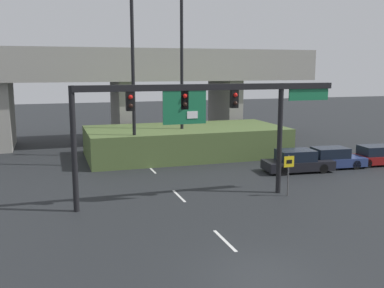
{
  "coord_description": "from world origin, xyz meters",
  "views": [
    {
      "loc": [
        -6.54,
        -12.96,
        6.94
      ],
      "look_at": [
        0.0,
        7.59,
        3.28
      ],
      "focal_mm": 42.0,
      "sensor_mm": 36.0,
      "label": 1
    }
  ],
  "objects_px": {
    "highway_light_pole_far": "(133,62)",
    "parked_sedan_near_right": "(297,162)",
    "parked_sedan_mid_right": "(332,159)",
    "signal_gantry": "(201,108)",
    "speed_limit_sign": "(289,170)",
    "highway_light_pole_near": "(182,56)",
    "parked_sedan_far_right": "(378,156)"
  },
  "relations": [
    {
      "from": "highway_light_pole_far",
      "to": "parked_sedan_near_right",
      "type": "height_order",
      "value": "highway_light_pole_far"
    },
    {
      "from": "parked_sedan_near_right",
      "to": "parked_sedan_mid_right",
      "type": "bearing_deg",
      "value": 9.79
    },
    {
      "from": "signal_gantry",
      "to": "highway_light_pole_far",
      "type": "relative_size",
      "value": 1.02
    },
    {
      "from": "highway_light_pole_far",
      "to": "parked_sedan_near_right",
      "type": "distance_m",
      "value": 13.1
    },
    {
      "from": "highway_light_pole_far",
      "to": "speed_limit_sign",
      "type": "bearing_deg",
      "value": -56.19
    },
    {
      "from": "highway_light_pole_near",
      "to": "highway_light_pole_far",
      "type": "relative_size",
      "value": 1.07
    },
    {
      "from": "signal_gantry",
      "to": "highway_light_pole_near",
      "type": "height_order",
      "value": "highway_light_pole_near"
    },
    {
      "from": "speed_limit_sign",
      "to": "parked_sedan_near_right",
      "type": "relative_size",
      "value": 0.48
    },
    {
      "from": "highway_light_pole_near",
      "to": "highway_light_pole_far",
      "type": "height_order",
      "value": "highway_light_pole_near"
    },
    {
      "from": "speed_limit_sign",
      "to": "highway_light_pole_near",
      "type": "bearing_deg",
      "value": 101.57
    },
    {
      "from": "parked_sedan_near_right",
      "to": "parked_sedan_far_right",
      "type": "bearing_deg",
      "value": 6.53
    },
    {
      "from": "highway_light_pole_far",
      "to": "parked_sedan_mid_right",
      "type": "distance_m",
      "value": 15.39
    },
    {
      "from": "highway_light_pole_far",
      "to": "parked_sedan_near_right",
      "type": "relative_size",
      "value": 2.91
    },
    {
      "from": "highway_light_pole_far",
      "to": "parked_sedan_far_right",
      "type": "bearing_deg",
      "value": -15.34
    },
    {
      "from": "speed_limit_sign",
      "to": "highway_light_pole_far",
      "type": "xyz_separation_m",
      "value": [
        -6.63,
        9.9,
        5.86
      ]
    },
    {
      "from": "highway_light_pole_near",
      "to": "parked_sedan_far_right",
      "type": "xyz_separation_m",
      "value": [
        12.84,
        -6.88,
        -7.21
      ]
    },
    {
      "from": "parked_sedan_mid_right",
      "to": "parked_sedan_far_right",
      "type": "height_order",
      "value": "parked_sedan_mid_right"
    },
    {
      "from": "speed_limit_sign",
      "to": "parked_sedan_near_right",
      "type": "height_order",
      "value": "speed_limit_sign"
    },
    {
      "from": "signal_gantry",
      "to": "speed_limit_sign",
      "type": "bearing_deg",
      "value": -9.31
    },
    {
      "from": "highway_light_pole_near",
      "to": "parked_sedan_far_right",
      "type": "bearing_deg",
      "value": -28.17
    },
    {
      "from": "highway_light_pole_near",
      "to": "parked_sedan_far_right",
      "type": "distance_m",
      "value": 16.25
    },
    {
      "from": "parked_sedan_mid_right",
      "to": "parked_sedan_far_right",
      "type": "xyz_separation_m",
      "value": [
        3.91,
        -0.07,
        -0.02
      ]
    },
    {
      "from": "signal_gantry",
      "to": "highway_light_pole_near",
      "type": "distance_m",
      "value": 11.93
    },
    {
      "from": "signal_gantry",
      "to": "parked_sedan_mid_right",
      "type": "relative_size",
      "value": 3.07
    },
    {
      "from": "speed_limit_sign",
      "to": "highway_light_pole_far",
      "type": "height_order",
      "value": "highway_light_pole_far"
    },
    {
      "from": "highway_light_pole_near",
      "to": "parked_sedan_near_right",
      "type": "height_order",
      "value": "highway_light_pole_near"
    },
    {
      "from": "highway_light_pole_near",
      "to": "parked_sedan_near_right",
      "type": "relative_size",
      "value": 3.13
    },
    {
      "from": "parked_sedan_near_right",
      "to": "parked_sedan_mid_right",
      "type": "relative_size",
      "value": 1.03
    },
    {
      "from": "speed_limit_sign",
      "to": "parked_sedan_mid_right",
      "type": "distance_m",
      "value": 8.39
    },
    {
      "from": "signal_gantry",
      "to": "highway_light_pole_far",
      "type": "height_order",
      "value": "highway_light_pole_far"
    },
    {
      "from": "parked_sedan_mid_right",
      "to": "parked_sedan_far_right",
      "type": "distance_m",
      "value": 3.91
    },
    {
      "from": "highway_light_pole_far",
      "to": "parked_sedan_near_right",
      "type": "xyz_separation_m",
      "value": [
        10.19,
        -4.83,
        -6.66
      ]
    }
  ]
}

